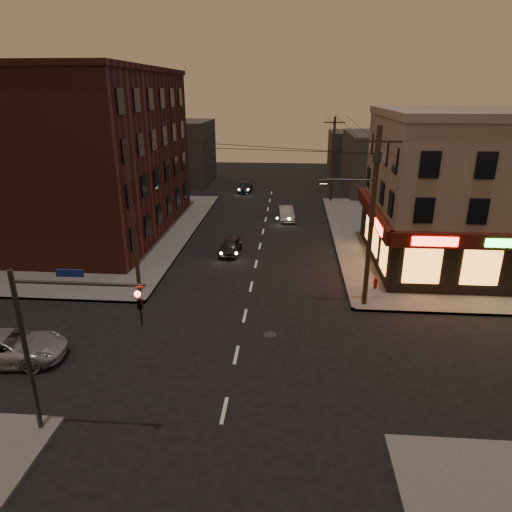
# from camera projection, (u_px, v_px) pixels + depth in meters

# --- Properties ---
(ground) EXTENTS (120.00, 120.00, 0.00)m
(ground) POSITION_uv_depth(u_px,v_px,m) (236.00, 355.00, 21.66)
(ground) COLOR black
(ground) RESTS_ON ground
(sidewalk_ne) EXTENTS (24.00, 28.00, 0.15)m
(sidewalk_ne) POSITION_uv_depth(u_px,v_px,m) (477.00, 239.00, 38.09)
(sidewalk_ne) COLOR #514F4C
(sidewalk_ne) RESTS_ON ground
(sidewalk_nw) EXTENTS (24.00, 28.00, 0.15)m
(sidewalk_nw) POSITION_uv_depth(u_px,v_px,m) (62.00, 229.00, 40.73)
(sidewalk_nw) COLOR #514F4C
(sidewalk_nw) RESTS_ON ground
(pizza_building) EXTENTS (15.85, 12.85, 10.50)m
(pizza_building) POSITION_uv_depth(u_px,v_px,m) (489.00, 190.00, 31.21)
(pizza_building) COLOR gray
(pizza_building) RESTS_ON sidewalk_ne
(brick_apartment) EXTENTS (12.00, 20.00, 13.00)m
(brick_apartment) POSITION_uv_depth(u_px,v_px,m) (90.00, 155.00, 38.21)
(brick_apartment) COLOR #4B2018
(brick_apartment) RESTS_ON sidewalk_nw
(bg_building_ne_a) EXTENTS (10.00, 12.00, 7.00)m
(bg_building_ne_a) POSITION_uv_depth(u_px,v_px,m) (388.00, 163.00, 54.98)
(bg_building_ne_a) COLOR #3F3D3A
(bg_building_ne_a) RESTS_ON ground
(bg_building_nw) EXTENTS (9.00, 10.00, 8.00)m
(bg_building_nw) POSITION_uv_depth(u_px,v_px,m) (176.00, 152.00, 60.54)
(bg_building_nw) COLOR #3F3D3A
(bg_building_nw) RESTS_ON ground
(bg_building_ne_b) EXTENTS (8.00, 8.00, 6.00)m
(bg_building_ne_b) POSITION_uv_depth(u_px,v_px,m) (356.00, 152.00, 68.40)
(bg_building_ne_b) COLOR #3F3D3A
(bg_building_ne_b) RESTS_ON ground
(utility_pole_main) EXTENTS (4.20, 0.44, 10.00)m
(utility_pole_main) POSITION_uv_depth(u_px,v_px,m) (370.00, 209.00, 24.61)
(utility_pole_main) COLOR #382619
(utility_pole_main) RESTS_ON sidewalk_ne
(utility_pole_far) EXTENTS (0.26, 0.26, 9.00)m
(utility_pole_far) POSITION_uv_depth(u_px,v_px,m) (333.00, 160.00, 49.50)
(utility_pole_far) COLOR #382619
(utility_pole_far) RESTS_ON sidewalk_ne
(utility_pole_west) EXTENTS (0.24, 0.24, 9.00)m
(utility_pole_west) POSITION_uv_depth(u_px,v_px,m) (133.00, 221.00, 26.63)
(utility_pole_west) COLOR #382619
(utility_pole_west) RESTS_ON sidewalk_nw
(traffic_signal) EXTENTS (4.49, 0.32, 6.47)m
(traffic_signal) POSITION_uv_depth(u_px,v_px,m) (51.00, 332.00, 15.39)
(traffic_signal) COLOR #333538
(traffic_signal) RESTS_ON ground
(suv_cross) EXTENTS (5.48, 3.06, 1.45)m
(suv_cross) POSITION_uv_depth(u_px,v_px,m) (7.00, 347.00, 20.93)
(suv_cross) COLOR #9B9CA3
(suv_cross) RESTS_ON ground
(sedan_near) EXTENTS (1.59, 3.56, 1.19)m
(sedan_near) POSITION_uv_depth(u_px,v_px,m) (230.00, 246.00, 34.73)
(sedan_near) COLOR black
(sedan_near) RESTS_ON ground
(sedan_mid) EXTENTS (1.81, 4.02, 1.28)m
(sedan_mid) POSITION_uv_depth(u_px,v_px,m) (286.00, 213.00, 43.82)
(sedan_mid) COLOR slate
(sedan_mid) RESTS_ON ground
(sedan_far) EXTENTS (1.70, 4.08, 1.18)m
(sedan_far) POSITION_uv_depth(u_px,v_px,m) (245.00, 187.00, 55.96)
(sedan_far) COLOR black
(sedan_far) RESTS_ON ground
(fire_hydrant) EXTENTS (0.30, 0.30, 0.70)m
(fire_hydrant) POSITION_uv_depth(u_px,v_px,m) (376.00, 282.00, 28.43)
(fire_hydrant) COLOR maroon
(fire_hydrant) RESTS_ON sidewalk_ne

